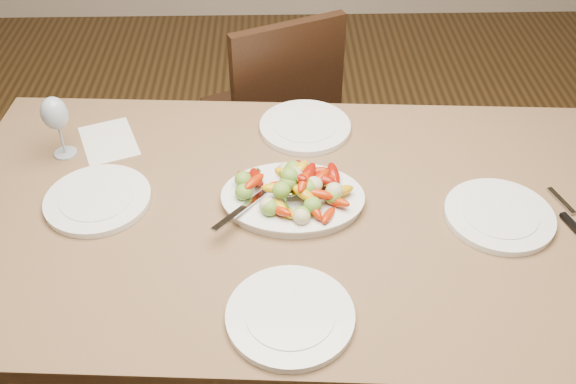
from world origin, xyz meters
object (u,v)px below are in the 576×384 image
at_px(dining_table, 288,301).
at_px(serving_platter, 293,200).
at_px(plate_left, 98,200).
at_px(plate_near, 290,316).
at_px(plate_right, 499,216).
at_px(chair_far, 268,115).
at_px(plate_far, 305,127).
at_px(wine_glass, 58,125).

bearing_deg(dining_table, serving_platter, 61.97).
bearing_deg(plate_left, plate_near, -38.53).
relative_size(dining_table, plate_right, 6.47).
distance_m(dining_table, plate_near, 0.53).
distance_m(chair_far, plate_far, 0.60).
bearing_deg(dining_table, plate_far, 80.44).
bearing_deg(chair_far, plate_near, 68.71).
bearing_deg(dining_table, plate_near, -90.65).
bearing_deg(wine_glass, plate_right, -14.33).
xyz_separation_m(serving_platter, wine_glass, (-0.66, 0.23, 0.09)).
bearing_deg(wine_glass, dining_table, -21.78).
relative_size(plate_left, plate_near, 0.98).
height_order(chair_far, wine_glass, wine_glass).
bearing_deg(chair_far, plate_right, 99.76).
xyz_separation_m(plate_right, plate_near, (-0.56, -0.31, 0.00)).
distance_m(dining_table, chair_far, 0.88).
bearing_deg(plate_left, chair_far, 61.42).
bearing_deg(plate_right, plate_far, 139.78).
height_order(dining_table, chair_far, chair_far).
bearing_deg(serving_platter, plate_left, 178.15).
distance_m(chair_far, wine_glass, 0.93).
bearing_deg(chair_far, serving_platter, 71.03).
height_order(plate_right, plate_near, same).
xyz_separation_m(dining_table, chair_far, (-0.06, 0.87, 0.10)).
bearing_deg(plate_near, wine_glass, 136.09).
height_order(plate_right, plate_far, same).
height_order(serving_platter, plate_right, serving_platter).
distance_m(dining_table, plate_left, 0.64).
xyz_separation_m(plate_far, wine_glass, (-0.71, -0.11, 0.09)).
bearing_deg(dining_table, chair_far, 93.84).
height_order(chair_far, plate_left, chair_far).
bearing_deg(plate_far, chair_far, 103.42).
relative_size(plate_right, plate_far, 1.01).
bearing_deg(plate_left, dining_table, -4.67).
bearing_deg(wine_glass, plate_left, -57.49).
bearing_deg(plate_near, plate_right, 29.52).
height_order(plate_left, wine_glass, wine_glass).
distance_m(serving_platter, plate_far, 0.35).
relative_size(plate_near, wine_glass, 1.41).
distance_m(dining_table, plate_right, 0.68).
relative_size(chair_far, plate_far, 3.38).
relative_size(dining_table, wine_glass, 8.98).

